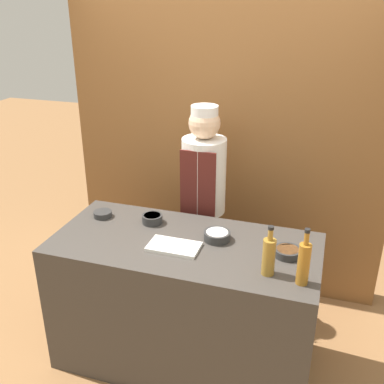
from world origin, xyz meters
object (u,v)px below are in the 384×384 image
Objects in this scene: bottle_amber at (304,263)px; chef_center at (203,203)px; sauce_bowl_brown at (288,252)px; bottle_vinegar at (269,256)px; cutting_board at (174,247)px; sauce_bowl_yellow at (152,218)px; sauce_bowl_white at (217,235)px; sauce_bowl_purple at (103,214)px.

bottle_amber is 0.20× the size of chef_center.
bottle_vinegar reaches higher than sauce_bowl_brown.
sauce_bowl_yellow is at bearing 133.29° from cutting_board.
sauce_bowl_brown is 0.94m from sauce_bowl_yellow.
sauce_bowl_white is 0.51× the size of bottle_amber.
cutting_board is (0.62, -0.25, -0.01)m from sauce_bowl_purple.
sauce_bowl_brown is 1.16× the size of sauce_bowl_yellow.
cutting_board is 1.06× the size of bottle_vinegar.
sauce_bowl_yellow is at bearing 158.67° from bottle_amber.
sauce_bowl_purple is 0.91× the size of sauce_bowl_yellow.
bottle_vinegar is at bearing -9.61° from cutting_board.
chef_center reaches higher than sauce_bowl_white.
sauce_bowl_white is at bearing -65.14° from chef_center.
sauce_bowl_yellow is 0.08× the size of chef_center.
sauce_bowl_white is at bearing 38.74° from cutting_board.
bottle_vinegar is at bearing -23.63° from sauce_bowl_yellow.
bottle_vinegar is at bearing -16.04° from sauce_bowl_purple.
sauce_bowl_white is 0.53× the size of cutting_board.
sauce_bowl_white is at bearing 142.49° from bottle_vinegar.
bottle_vinegar is 1.03m from chef_center.
bottle_vinegar is (0.37, -0.28, 0.09)m from sauce_bowl_white.
sauce_bowl_yellow is (0.37, 0.02, 0.01)m from sauce_bowl_purple.
bottle_vinegar is (0.85, -0.37, 0.08)m from sauce_bowl_yellow.
sauce_bowl_brown is at bearing -5.47° from sauce_bowl_purple.
sauce_bowl_white is 1.22× the size of sauce_bowl_yellow.
chef_center reaches higher than sauce_bowl_brown.
sauce_bowl_yellow is 0.93m from bottle_vinegar.
sauce_bowl_brown is (0.45, -0.06, -0.01)m from sauce_bowl_white.
cutting_board is at bearing -169.54° from sauce_bowl_brown.
sauce_bowl_white is 0.45m from sauce_bowl_brown.
sauce_bowl_yellow is 0.47× the size of bottle_vinegar.
chef_center is (-0.80, 0.85, -0.15)m from bottle_amber.
sauce_bowl_yellow is at bearing 171.10° from sauce_bowl_brown.
sauce_bowl_purple is at bearing 158.19° from cutting_board.
sauce_bowl_yellow is 0.37m from cutting_board.
bottle_amber is (0.11, -0.26, 0.10)m from sauce_bowl_brown.
sauce_bowl_purple is 0.67m from cutting_board.
chef_center reaches higher than sauce_bowl_yellow.
sauce_bowl_purple is 0.43× the size of bottle_vinegar.
sauce_bowl_yellow reaches higher than sauce_bowl_white.
bottle_amber is at bearing -29.57° from sauce_bowl_white.
sauce_bowl_white is at bearing -10.50° from sauce_bowl_yellow.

